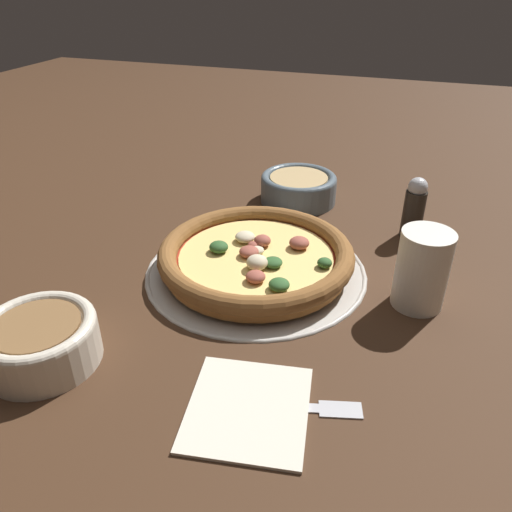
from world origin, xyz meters
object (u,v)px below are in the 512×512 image
object	(u,v)px
bowl_far	(40,339)
napkin	(248,407)
bowl_near	(298,187)
pepper_shaker	(414,208)
pizza	(256,256)
fork	(290,407)
pizza_tray	(256,269)
drinking_cup	(422,270)

from	to	relation	value
bowl_far	napkin	size ratio (longest dim) A/B	0.86
bowl_near	bowl_far	size ratio (longest dim) A/B	1.09
bowl_far	pepper_shaker	xyz separation A→B (m)	(-0.38, -0.45, 0.02)
pizza	fork	world-z (taller)	pizza
bowl_far	fork	world-z (taller)	bowl_far
napkin	pizza_tray	bearing A→B (deg)	-72.87
pepper_shaker	pizza	bearing A→B (deg)	42.25
pizza	napkin	world-z (taller)	pizza
pepper_shaker	pizza_tray	bearing A→B (deg)	42.16
bowl_near	bowl_far	distance (m)	0.56
pizza_tray	napkin	size ratio (longest dim) A/B	2.17
bowl_near	napkin	xyz separation A→B (m)	(-0.08, 0.52, -0.03)
bowl_far	pepper_shaker	bearing A→B (deg)	-130.11
napkin	bowl_far	bearing A→B (deg)	1.33
fork	pepper_shaker	size ratio (longest dim) A/B	1.64
napkin	pepper_shaker	size ratio (longest dim) A/B	1.46
pizza_tray	pepper_shaker	size ratio (longest dim) A/B	3.16
bowl_far	drinking_cup	size ratio (longest dim) A/B	1.21
pizza_tray	pizza	world-z (taller)	pizza
pizza_tray	fork	bearing A→B (deg)	116.49
bowl_far	drinking_cup	distance (m)	0.48
drinking_cup	bowl_far	bearing A→B (deg)	32.39
pizza_tray	fork	world-z (taller)	pizza_tray
pizza	fork	size ratio (longest dim) A/B	1.69
bowl_near	fork	bearing A→B (deg)	103.86
bowl_far	fork	xyz separation A→B (m)	(-0.29, -0.02, -0.03)
pizza	bowl_far	world-z (taller)	bowl_far
pizza	bowl_near	world-z (taller)	bowl_near
pizza_tray	bowl_far	bearing A→B (deg)	56.89
pizza	bowl_far	distance (m)	0.31
pepper_shaker	fork	bearing A→B (deg)	78.13
pizza	fork	xyz separation A→B (m)	(-0.12, 0.24, -0.02)
napkin	pepper_shaker	world-z (taller)	pepper_shaker
drinking_cup	pepper_shaker	distance (m)	0.20
napkin	fork	bearing A→B (deg)	-157.83
drinking_cup	napkin	xyz separation A→B (m)	(0.15, 0.25, -0.05)
drinking_cup	bowl_near	bearing A→B (deg)	-48.88
pizza_tray	napkin	bearing A→B (deg)	107.13
pizza_tray	pepper_shaker	world-z (taller)	pepper_shaker
bowl_near	drinking_cup	size ratio (longest dim) A/B	1.32
bowl_far	pepper_shaker	size ratio (longest dim) A/B	1.26
pizza_tray	drinking_cup	bearing A→B (deg)	178.42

